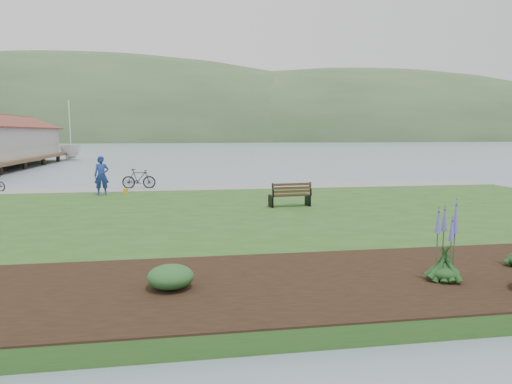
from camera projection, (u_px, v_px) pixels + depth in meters
ground at (219, 217)px, 19.00m from camera, size 600.00×600.00×0.00m
lawn at (223, 222)px, 17.01m from camera, size 34.00×20.00×0.40m
shoreline_path at (209, 188)px, 25.70m from camera, size 34.00×2.20×0.03m
garden_bed at (393, 277)px, 9.82m from camera, size 24.00×4.40×0.04m
far_hillside at (235, 141)px, 188.58m from camera, size 580.00×80.00×38.00m
park_bench at (290, 194)px, 19.17m from camera, size 1.77×0.87×1.06m
person at (101, 172)px, 22.62m from camera, size 0.88×0.64×2.29m
bicycle_b at (139, 179)px, 25.32m from camera, size 0.67×1.87×1.11m
sailboat at (72, 160)px, 59.22m from camera, size 12.66×12.72×24.29m
pannier at (126, 191)px, 23.04m from camera, size 0.19×0.29×0.30m
echium_0 at (446, 248)px, 9.45m from camera, size 0.62×0.62×1.74m
shrub_0 at (171, 277)px, 9.02m from camera, size 0.92×0.92×0.46m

